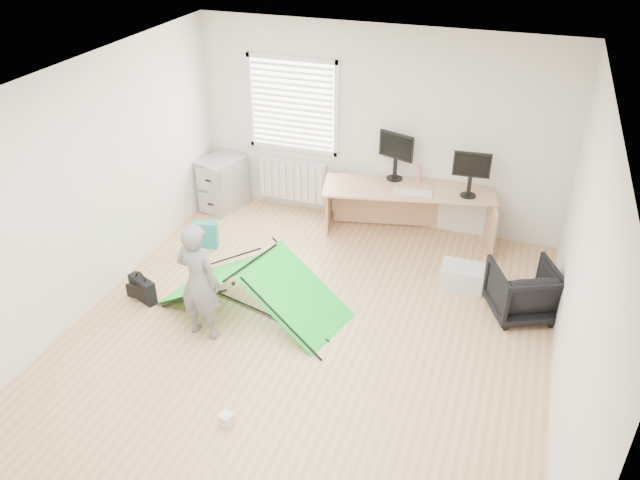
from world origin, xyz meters
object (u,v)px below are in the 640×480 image
(filing_cabinet, at_px, (222,183))
(thermos, at_px, (419,174))
(storage_crate, at_px, (462,277))
(person, at_px, (199,282))
(kite, at_px, (252,286))
(laptop_bag, at_px, (143,289))
(office_chair, at_px, (523,290))
(desk, at_px, (407,213))
(monitor_left, at_px, (395,162))
(monitor_right, at_px, (470,180))

(filing_cabinet, bearing_deg, thermos, 21.49)
(storage_crate, bearing_deg, person, -144.22)
(kite, relative_size, laptop_bag, 5.36)
(thermos, bearing_deg, storage_crate, -54.14)
(office_chair, distance_m, storage_crate, 0.77)
(filing_cabinet, bearing_deg, desk, 17.20)
(monitor_left, relative_size, storage_crate, 0.99)
(office_chair, xyz_separation_m, kite, (-2.84, -0.92, 0.01))
(filing_cabinet, relative_size, person, 0.57)
(thermos, height_order, office_chair, thermos)
(filing_cabinet, distance_m, monitor_right, 3.55)
(kite, distance_m, laptop_bag, 1.32)
(desk, xyz_separation_m, monitor_right, (0.76, 0.01, 0.60))
(monitor_left, height_order, kite, monitor_left)
(office_chair, relative_size, storage_crate, 1.36)
(kite, relative_size, storage_crate, 4.07)
(filing_cabinet, distance_m, laptop_bag, 2.43)
(person, height_order, laptop_bag, person)
(monitor_right, xyz_separation_m, kite, (-2.03, -2.15, -0.65))
(desk, distance_m, person, 3.15)
(filing_cabinet, relative_size, kite, 0.37)
(office_chair, xyz_separation_m, laptop_bag, (-4.13, -1.16, -0.17))
(thermos, bearing_deg, monitor_left, -177.60)
(desk, distance_m, laptop_bag, 3.50)
(office_chair, xyz_separation_m, storage_crate, (-0.68, 0.31, -0.17))
(office_chair, distance_m, laptop_bag, 4.29)
(monitor_right, relative_size, storage_crate, 0.91)
(office_chair, bearing_deg, monitor_right, -81.35)
(desk, height_order, thermos, thermos)
(person, xyz_separation_m, kite, (0.33, 0.56, -0.35))
(desk, xyz_separation_m, office_chair, (1.57, -1.23, -0.06))
(filing_cabinet, distance_m, office_chair, 4.50)
(person, height_order, kite, person)
(monitor_right, relative_size, thermos, 1.98)
(desk, bearing_deg, person, -133.14)
(thermos, height_order, kite, thermos)
(monitor_left, height_order, laptop_bag, monitor_left)
(desk, xyz_separation_m, laptop_bag, (-2.55, -2.39, -0.23))
(office_chair, bearing_deg, storage_crate, -49.58)
(desk, distance_m, thermos, 0.54)
(filing_cabinet, xyz_separation_m, kite, (1.48, -2.17, -0.06))
(desk, xyz_separation_m, thermos, (0.08, 0.21, 0.49))
(office_chair, relative_size, laptop_bag, 1.79)
(thermos, relative_size, person, 0.17)
(thermos, bearing_deg, desk, -110.41)
(kite, bearing_deg, office_chair, 32.77)
(desk, distance_m, office_chair, 2.00)
(monitor_left, xyz_separation_m, thermos, (0.32, 0.01, -0.12))
(desk, height_order, kite, desk)
(filing_cabinet, height_order, monitor_left, monitor_left)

